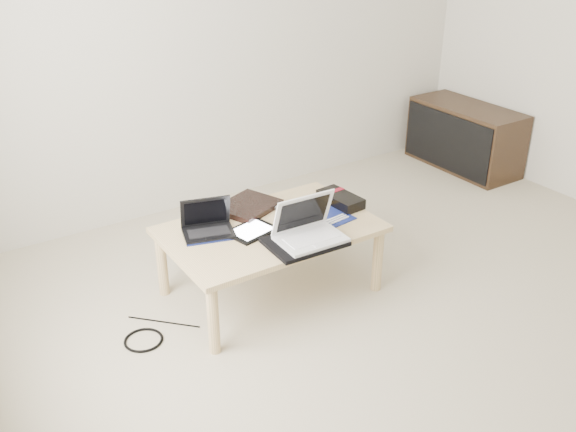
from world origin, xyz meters
TOP-DOWN VIEW (x-y plane):
  - ground at (0.00, 0.00)m, footprint 4.00×4.00m
  - coffee_table at (-0.47, 0.74)m, footprint 1.10×0.70m
  - media_cabinet at (1.77, 1.45)m, footprint 0.41×0.90m
  - book at (-0.46, 0.99)m, footprint 0.39×0.36m
  - netbook at (-0.77, 0.86)m, footprint 0.30×0.25m
  - tablet at (-0.58, 0.74)m, footprint 0.28×0.24m
  - remote at (-0.32, 0.83)m, footprint 0.06×0.24m
  - neoprene_sleeve at (-0.42, 0.49)m, footprint 0.39×0.29m
  - white_laptop at (-0.39, 0.50)m, footprint 0.34×0.24m
  - motherboard at (-0.16, 0.69)m, footprint 0.27×0.32m
  - gpu_box at (0.01, 0.76)m, footprint 0.16×0.28m
  - cable_coil at (-0.69, 0.77)m, footprint 0.11×0.11m
  - floor_cable_coil at (-1.23, 0.70)m, footprint 0.24×0.24m
  - floor_cable_trail at (-1.08, 0.79)m, footprint 0.28×0.29m

SIDE VIEW (x-z plane):
  - ground at x=0.00m, z-range 0.00..0.00m
  - floor_cable_trail at x=-1.08m, z-range 0.00..0.01m
  - floor_cable_coil at x=-1.23m, z-range 0.00..0.01m
  - media_cabinet at x=1.77m, z-range 0.00..0.50m
  - coffee_table at x=-0.47m, z-range 0.15..0.55m
  - motherboard at x=-0.16m, z-range 0.40..0.41m
  - cable_coil at x=-0.69m, z-range 0.40..0.41m
  - tablet at x=-0.58m, z-range 0.40..0.41m
  - neoprene_sleeve at x=-0.42m, z-range 0.40..0.42m
  - remote at x=-0.32m, z-range 0.40..0.42m
  - book at x=-0.46m, z-range 0.40..0.43m
  - gpu_box at x=0.01m, z-range 0.40..0.46m
  - netbook at x=-0.77m, z-range 0.35..0.53m
  - white_laptop at x=-0.39m, z-range 0.35..0.58m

